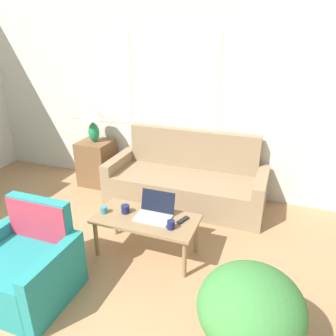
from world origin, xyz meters
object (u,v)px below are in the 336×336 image
(table_lamp, at_px, (92,116))
(cup_yellow, at_px, (171,225))
(couch, at_px, (186,183))
(cup_white, at_px, (125,209))
(armchair, at_px, (26,268))
(cup_navy, at_px, (104,210))
(coffee_table, at_px, (146,222))
(laptop, at_px, (155,212))
(potted_plant, at_px, (250,311))
(tv_remote, at_px, (183,220))

(table_lamp, relative_size, cup_yellow, 6.43)
(couch, relative_size, cup_white, 23.93)
(armchair, distance_m, cup_white, 1.06)
(cup_yellow, bearing_deg, cup_navy, 177.23)
(armchair, bearing_deg, cup_yellow, 36.03)
(coffee_table, height_order, laptop, laptop)
(couch, height_order, potted_plant, couch)
(couch, height_order, cup_navy, couch)
(coffee_table, height_order, cup_white, cup_white)
(table_lamp, height_order, cup_yellow, table_lamp)
(cup_white, xyz_separation_m, potted_plant, (1.38, -0.88, -0.03))
(cup_white, xyz_separation_m, tv_remote, (0.61, 0.05, -0.03))
(table_lamp, xyz_separation_m, tv_remote, (1.77, -1.26, -0.61))
(cup_white, height_order, potted_plant, potted_plant)
(tv_remote, bearing_deg, cup_yellow, -111.17)
(cup_navy, xyz_separation_m, cup_white, (0.21, 0.08, 0.01))
(cup_white, relative_size, potted_plant, 0.12)
(cup_white, bearing_deg, armchair, -120.49)
(couch, bearing_deg, cup_white, -102.75)
(couch, xyz_separation_m, cup_white, (-0.28, -1.24, 0.21))
(laptop, height_order, cup_yellow, laptop)
(armchair, height_order, laptop, armchair)
(couch, bearing_deg, laptop, -88.41)
(coffee_table, relative_size, potted_plant, 1.41)
(coffee_table, bearing_deg, cup_white, 175.84)
(armchair, bearing_deg, laptop, 48.04)
(armchair, bearing_deg, coffee_table, 48.85)
(table_lamp, distance_m, laptop, 2.03)
(armchair, bearing_deg, cup_white, 59.51)
(cup_navy, relative_size, tv_remote, 0.48)
(couch, xyz_separation_m, cup_yellow, (0.26, -1.35, 0.21))
(laptop, relative_size, cup_white, 4.08)
(laptop, height_order, cup_navy, laptop)
(cup_navy, bearing_deg, tv_remote, 9.31)
(tv_remote, bearing_deg, laptop, -177.25)
(couch, relative_size, tv_remote, 13.44)
(laptop, relative_size, cup_navy, 4.78)
(cup_navy, distance_m, cup_yellow, 0.75)
(coffee_table, distance_m, cup_navy, 0.46)
(cup_white, bearing_deg, tv_remote, 5.07)
(potted_plant, bearing_deg, cup_white, 147.53)
(cup_navy, relative_size, potted_plant, 0.10)
(couch, height_order, laptop, couch)
(coffee_table, xyz_separation_m, laptop, (0.07, 0.06, 0.10))
(coffee_table, relative_size, cup_white, 12.05)
(coffee_table, distance_m, laptop, 0.14)
(cup_yellow, bearing_deg, table_lamp, 140.03)
(cup_white, bearing_deg, cup_yellow, -12.12)
(coffee_table, bearing_deg, table_lamp, 136.52)
(coffee_table, distance_m, cup_white, 0.26)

